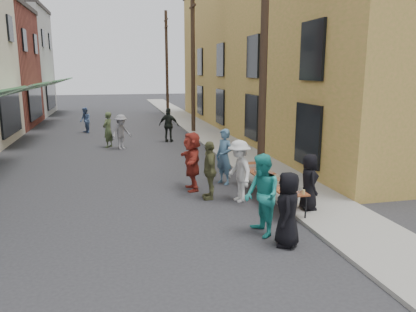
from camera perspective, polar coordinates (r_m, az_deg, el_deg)
name	(u,v)px	position (r m, az deg, el deg)	size (l,w,h in m)	color
ground	(144,222)	(10.72, -8.97, -9.19)	(120.00, 120.00, 0.00)	#28282B
sidewalk	(204,131)	(25.90, -0.54, 3.50)	(2.20, 60.00, 0.10)	gray
building_ochre	(303,52)	(26.75, 13.20, 14.09)	(10.00, 28.00, 10.00)	#A3923A
utility_pole_near	(264,50)	(13.93, 7.86, 14.54)	(0.26, 0.26, 9.00)	#2D2116
utility_pole_mid	(193,60)	(25.49, -2.13, 13.39)	(0.26, 0.26, 9.00)	#2D2116
utility_pole_far	(167,63)	(37.33, -5.82, 12.86)	(0.26, 0.26, 9.00)	#2D2116
serving_table	(268,177)	(12.24, 8.48, -3.00)	(0.70, 4.00, 0.75)	maroon
catering_tray_sausage	(292,190)	(10.76, 11.74, -4.77)	(0.50, 0.33, 0.08)	maroon
catering_tray_foil_b	(282,184)	(11.33, 10.36, -3.87)	(0.50, 0.33, 0.08)	#B2B2B7
catering_tray_buns	(272,177)	(11.95, 9.02, -3.00)	(0.50, 0.33, 0.08)	tan
catering_tray_foil_d	(264,172)	(12.58, 7.82, -2.21)	(0.50, 0.33, 0.08)	#B2B2B7
catering_tray_buns_end	(256,167)	(13.22, 6.73, -1.49)	(0.50, 0.33, 0.08)	tan
condiment_jar_a	(289,194)	(10.41, 11.33, -5.32)	(0.07, 0.07, 0.08)	#A57F26
condiment_jar_b	(287,193)	(10.50, 11.11, -5.17)	(0.07, 0.07, 0.08)	#A57F26
condiment_jar_c	(286,192)	(10.59, 10.89, -5.02)	(0.07, 0.07, 0.08)	#A57F26
cup_stack	(304,192)	(10.63, 13.30, -4.95)	(0.08, 0.08, 0.12)	tan
guest_front_a	(288,209)	(9.15, 11.17, -7.37)	(0.83, 0.54, 1.69)	black
guest_front_b	(224,157)	(13.86, 2.30, -0.09)	(0.70, 0.46, 1.91)	#49718E
guest_front_c	(262,195)	(9.59, 7.59, -5.53)	(0.95, 0.74, 1.96)	teal
guest_front_d	(239,171)	(12.02, 4.41, -2.11)	(1.20, 0.69, 1.86)	silver
guest_front_e	(210,170)	(12.24, 0.23, -2.00)	(1.04, 0.43, 1.78)	brown
guest_queue_back	(192,161)	(13.15, -2.26, -0.74)	(1.78, 0.57, 1.92)	maroon
server	(309,182)	(11.39, 14.03, -3.54)	(0.75, 0.49, 1.54)	black
passerby_left	(121,132)	(20.55, -12.11, 3.33)	(1.12, 0.64, 1.73)	gray
passerby_mid	(169,125)	(22.27, -5.53, 4.35)	(1.09, 0.45, 1.86)	black
passerby_right	(108,130)	(21.21, -13.91, 3.62)	(0.66, 0.43, 1.81)	#445330
passerby_far	(85,120)	(26.56, -16.87, 4.83)	(0.78, 0.61, 1.60)	#4A6390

